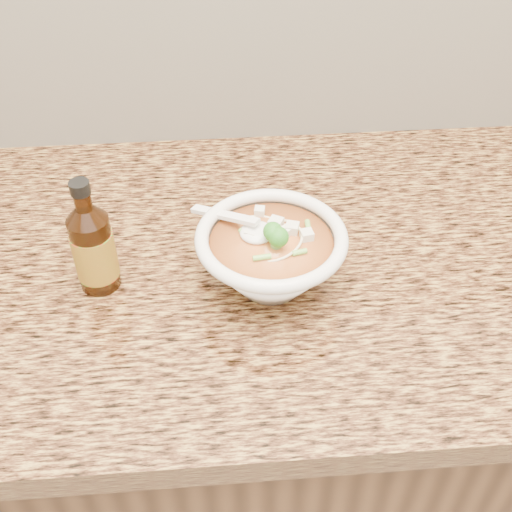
{
  "coord_description": "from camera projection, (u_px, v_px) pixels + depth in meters",
  "views": [
    {
      "loc": [
        -0.12,
        0.98,
        1.52
      ],
      "look_at": [
        -0.07,
        1.61,
        0.95
      ],
      "focal_mm": 45.0,
      "sensor_mm": 36.0,
      "label": 1
    }
  ],
  "objects": [
    {
      "name": "cabinet",
      "position": [
        286.0,
        427.0,
        1.25
      ],
      "size": [
        4.0,
        0.65,
        0.86
      ],
      "primitive_type": "cube",
      "color": "#301C0E",
      "rests_on": "ground"
    },
    {
      "name": "soup_bowl",
      "position": [
        271.0,
        258.0,
        0.85
      ],
      "size": [
        0.2,
        0.2,
        0.11
      ],
      "rotation": [
        0.0,
        0.0,
        0.42
      ],
      "color": "white",
      "rests_on": "counter_slab"
    },
    {
      "name": "hot_sauce_bottle",
      "position": [
        94.0,
        248.0,
        0.84
      ],
      "size": [
        0.06,
        0.06,
        0.17
      ],
      "rotation": [
        0.0,
        0.0,
        0.13
      ],
      "color": "#331707",
      "rests_on": "counter_slab"
    },
    {
      "name": "counter_slab",
      "position": [
        296.0,
        257.0,
        0.95
      ],
      "size": [
        4.0,
        0.68,
        0.04
      ],
      "primitive_type": "cube",
      "color": "#AA843E",
      "rests_on": "cabinet"
    }
  ]
}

